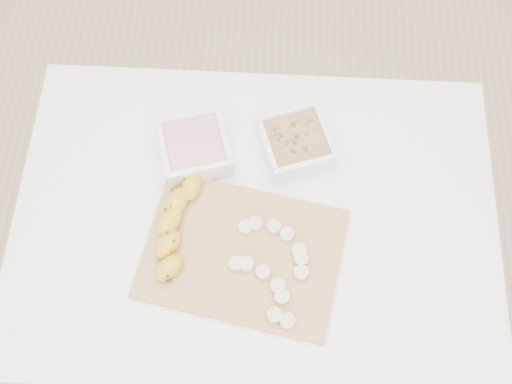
{
  "coord_description": "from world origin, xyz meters",
  "views": [
    {
      "loc": [
        0.02,
        -0.4,
        1.86
      ],
      "look_at": [
        0.0,
        0.03,
        0.81
      ],
      "focal_mm": 40.0,
      "sensor_mm": 36.0,
      "label": 1
    }
  ],
  "objects_px": {
    "banana": "(176,227)",
    "cutting_board": "(242,253)",
    "table": "(255,231)",
    "bowl_yogurt": "(195,148)",
    "bowl_granola": "(296,143)"
  },
  "relations": [
    {
      "from": "cutting_board",
      "to": "banana",
      "type": "height_order",
      "value": "banana"
    },
    {
      "from": "table",
      "to": "cutting_board",
      "type": "height_order",
      "value": "cutting_board"
    },
    {
      "from": "table",
      "to": "banana",
      "type": "distance_m",
      "value": 0.21
    },
    {
      "from": "table",
      "to": "bowl_yogurt",
      "type": "xyz_separation_m",
      "value": [
        -0.13,
        0.13,
        0.13
      ]
    },
    {
      "from": "table",
      "to": "banana",
      "type": "relative_size",
      "value": 4.35
    },
    {
      "from": "cutting_board",
      "to": "banana",
      "type": "distance_m",
      "value": 0.14
    },
    {
      "from": "banana",
      "to": "bowl_yogurt",
      "type": "bearing_deg",
      "value": 103.55
    },
    {
      "from": "bowl_granola",
      "to": "bowl_yogurt",
      "type": "bearing_deg",
      "value": -173.97
    },
    {
      "from": "table",
      "to": "cutting_board",
      "type": "distance_m",
      "value": 0.13
    },
    {
      "from": "banana",
      "to": "cutting_board",
      "type": "bearing_deg",
      "value": 4.17
    },
    {
      "from": "bowl_granola",
      "to": "banana",
      "type": "bearing_deg",
      "value": -139.24
    },
    {
      "from": "table",
      "to": "cutting_board",
      "type": "xyz_separation_m",
      "value": [
        -0.02,
        -0.08,
        0.1
      ]
    },
    {
      "from": "bowl_yogurt",
      "to": "banana",
      "type": "height_order",
      "value": "bowl_yogurt"
    },
    {
      "from": "table",
      "to": "banana",
      "type": "height_order",
      "value": "banana"
    },
    {
      "from": "bowl_yogurt",
      "to": "cutting_board",
      "type": "xyz_separation_m",
      "value": [
        0.11,
        -0.22,
        -0.03
      ]
    }
  ]
}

